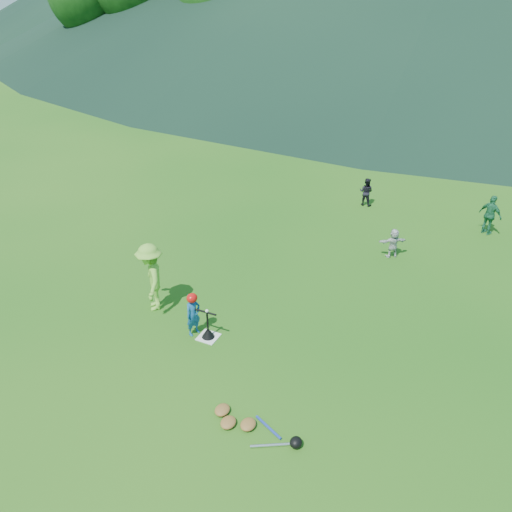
% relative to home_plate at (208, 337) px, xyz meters
% --- Properties ---
extents(ground, '(120.00, 120.00, 0.00)m').
position_rel_home_plate_xyz_m(ground, '(0.00, 0.00, -0.01)').
color(ground, '#175112').
rests_on(ground, ground).
extents(home_plate, '(0.45, 0.45, 0.02)m').
position_rel_home_plate_xyz_m(home_plate, '(0.00, 0.00, 0.00)').
color(home_plate, silver).
rests_on(home_plate, ground).
extents(baseball, '(0.08, 0.08, 0.08)m').
position_rel_home_plate_xyz_m(baseball, '(0.00, 0.00, 0.73)').
color(baseball, white).
rests_on(baseball, batting_tee).
extents(batter_child, '(0.36, 0.45, 1.06)m').
position_rel_home_plate_xyz_m(batter_child, '(-0.37, -0.01, 0.52)').
color(batter_child, '#134D84').
rests_on(batter_child, ground).
extents(adult_coach, '(1.21, 1.30, 1.76)m').
position_rel_home_plate_xyz_m(adult_coach, '(-1.84, 0.45, 0.87)').
color(adult_coach, '#77BC37').
rests_on(adult_coach, ground).
extents(fielder_b, '(0.52, 0.41, 1.03)m').
position_rel_home_plate_xyz_m(fielder_b, '(1.16, 9.21, 0.50)').
color(fielder_b, black).
rests_on(fielder_b, ground).
extents(fielder_c, '(0.82, 0.66, 1.31)m').
position_rel_home_plate_xyz_m(fielder_c, '(5.33, 8.61, 0.64)').
color(fielder_c, '#1F6841').
rests_on(fielder_c, ground).
extents(fielder_d, '(0.83, 0.69, 0.90)m').
position_rel_home_plate_xyz_m(fielder_d, '(2.92, 5.71, 0.44)').
color(fielder_d, '#BBBBBB').
rests_on(fielder_d, ground).
extents(batting_tee, '(0.30, 0.30, 0.68)m').
position_rel_home_plate_xyz_m(batting_tee, '(0.00, 0.00, 0.12)').
color(batting_tee, black).
rests_on(batting_tee, home_plate).
extents(batter_gear, '(0.73, 0.26, 0.42)m').
position_rel_home_plate_xyz_m(batter_gear, '(-0.34, -0.01, 0.95)').
color(batter_gear, '#B90E0C').
rests_on(batter_gear, ground).
extents(equipment_pile, '(1.80, 0.72, 0.19)m').
position_rel_home_plate_xyz_m(equipment_pile, '(2.01, -1.96, 0.06)').
color(equipment_pile, olive).
rests_on(equipment_pile, ground).
extents(outfield_fence, '(70.07, 0.08, 1.33)m').
position_rel_home_plate_xyz_m(outfield_fence, '(0.00, 28.00, 0.69)').
color(outfield_fence, gray).
rests_on(outfield_fence, ground).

